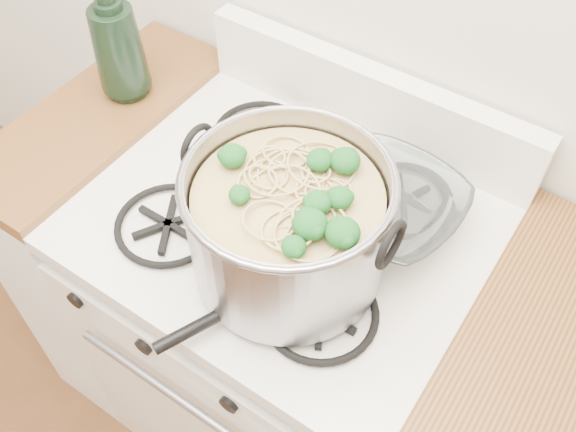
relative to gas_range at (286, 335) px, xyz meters
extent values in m
cube|color=white|center=(0.00, 0.00, -0.03)|extent=(0.76, 0.65, 0.81)
cube|color=white|center=(0.00, 0.00, 0.44)|extent=(0.76, 0.65, 0.04)
cube|color=black|center=(0.00, 0.00, 0.48)|extent=(0.60, 0.56, 0.02)
cylinder|color=black|center=(-0.28, -0.32, 0.34)|extent=(0.04, 0.03, 0.04)
cylinder|color=black|center=(-0.10, -0.32, 0.34)|extent=(0.04, 0.03, 0.04)
cylinder|color=black|center=(0.10, -0.32, 0.34)|extent=(0.04, 0.03, 0.04)
cube|color=silver|center=(-0.51, 0.00, 0.00)|extent=(0.25, 0.65, 0.88)
cube|color=#4B2C12|center=(-0.51, 0.00, 0.46)|extent=(0.25, 0.65, 0.04)
cylinder|color=gray|center=(0.07, -0.10, 0.60)|extent=(0.33, 0.33, 0.22)
torus|color=gray|center=(0.07, -0.10, 0.70)|extent=(0.34, 0.34, 0.01)
torus|color=black|center=(-0.11, -0.10, 0.68)|extent=(0.01, 0.08, 0.08)
torus|color=black|center=(0.25, -0.10, 0.68)|extent=(0.01, 0.08, 0.08)
cylinder|color=#A4874D|center=(0.07, -0.10, 0.58)|extent=(0.31, 0.31, 0.18)
sphere|color=#17561D|center=(0.07, -0.10, 0.69)|extent=(0.04, 0.04, 0.04)
sphere|color=#17561D|center=(0.07, -0.10, 0.69)|extent=(0.04, 0.04, 0.04)
sphere|color=#17561D|center=(0.07, -0.10, 0.69)|extent=(0.04, 0.04, 0.04)
sphere|color=#17561D|center=(0.07, -0.10, 0.69)|extent=(0.04, 0.04, 0.04)
sphere|color=#17561D|center=(0.07, -0.10, 0.69)|extent=(0.04, 0.04, 0.04)
sphere|color=#17561D|center=(0.07, -0.10, 0.69)|extent=(0.04, 0.04, 0.04)
sphere|color=#17561D|center=(0.07, -0.10, 0.69)|extent=(0.04, 0.04, 0.04)
sphere|color=#17561D|center=(0.07, -0.10, 0.69)|extent=(0.04, 0.04, 0.04)
sphere|color=#17561D|center=(0.07, -0.10, 0.69)|extent=(0.04, 0.04, 0.04)
sphere|color=#17561D|center=(0.07, -0.10, 0.69)|extent=(0.04, 0.04, 0.04)
imported|color=white|center=(0.16, 0.09, 0.50)|extent=(0.12, 0.12, 0.03)
imported|color=black|center=(-0.49, 0.09, 0.63)|extent=(0.14, 0.14, 0.29)
camera|label=1|loc=(0.44, -0.64, 1.42)|focal=40.00mm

